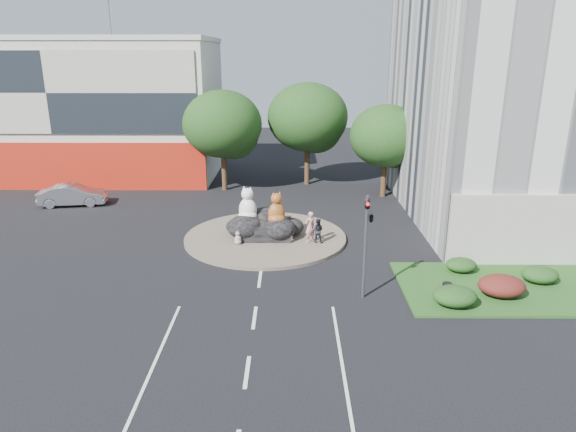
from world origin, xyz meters
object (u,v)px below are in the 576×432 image
cat_white (248,204)px  parked_car (73,195)px  cat_tabby (277,208)px  litter_bin (447,290)px  kitten_calico (238,237)px  pedestrian_pink (310,227)px  kitten_white (289,235)px  pedestrian_dark (318,231)px

cat_white → parked_car: bearing=176.8°
cat_tabby → litter_bin: bearing=-64.3°
cat_white → cat_tabby: (1.79, -0.47, -0.10)m
kitten_calico → pedestrian_pink: pedestrian_pink is taller
cat_tabby → pedestrian_pink: 2.36m
cat_tabby → pedestrian_pink: bearing=-41.9°
cat_white → pedestrian_pink: 4.14m
cat_tabby → kitten_white: bearing=-61.0°
cat_tabby → litter_bin: 11.48m
cat_tabby → pedestrian_dark: cat_tabby is taller
pedestrian_dark → litter_bin: pedestrian_dark is taller
cat_tabby → pedestrian_pink: size_ratio=1.06×
pedestrian_pink → parked_car: size_ratio=0.39×
kitten_white → pedestrian_pink: size_ratio=0.39×
kitten_white → kitten_calico: bearing=162.4°
parked_car → kitten_calico: bearing=-132.0°
litter_bin → pedestrian_dark: bearing=129.2°
kitten_calico → cat_tabby: bearing=36.1°
cat_white → litter_bin: (9.97, -8.36, -1.74)m
parked_car → pedestrian_pink: bearing=-124.3°
parked_car → litter_bin: size_ratio=7.07×
parked_car → litter_bin: (23.83, -15.44, -0.34)m
kitten_calico → kitten_white: bearing=18.2°
cat_white → pedestrian_dark: (4.25, -1.35, -1.26)m
cat_white → cat_tabby: 1.86m
cat_tabby → parked_car: size_ratio=0.41×
kitten_calico → parked_car: parked_car is taller
pedestrian_pink → cat_tabby: bearing=-56.8°
pedestrian_dark → kitten_calico: bearing=17.3°
litter_bin → cat_tabby: bearing=136.0°
cat_white → cat_tabby: bearing=9.1°
cat_white → pedestrian_dark: bearing=6.3°
cat_white → pedestrian_pink: (3.80, -1.27, -1.06)m
kitten_white → parked_car: (-16.42, 8.22, 0.24)m
kitten_white → pedestrian_dark: size_ratio=0.50×
cat_tabby → kitten_calico: size_ratio=2.45×
cat_tabby → parked_car: (-15.65, 7.55, -1.30)m
pedestrian_pink → pedestrian_dark: (0.45, -0.08, -0.20)m
kitten_calico → pedestrian_pink: size_ratio=0.43×
pedestrian_pink → litter_bin: 9.43m
kitten_white → pedestrian_dark: 1.73m
cat_white → parked_car: (-13.85, 7.08, -1.40)m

